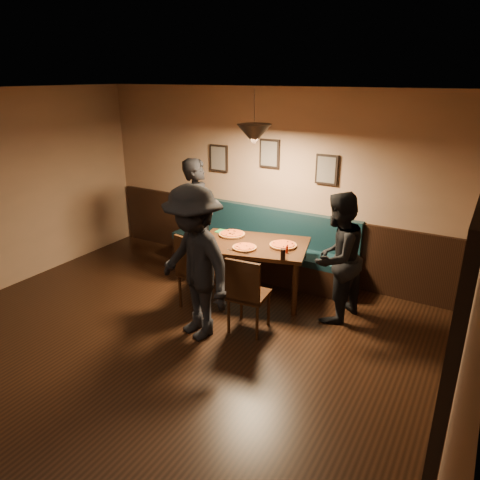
{
  "coord_description": "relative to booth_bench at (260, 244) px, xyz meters",
  "views": [
    {
      "loc": [
        2.99,
        -2.52,
        2.96
      ],
      "look_at": [
        0.26,
        2.15,
        0.95
      ],
      "focal_mm": 33.48,
      "sensor_mm": 36.0,
      "label": 1
    }
  ],
  "objects": [
    {
      "name": "napkin_a",
      "position": [
        -0.37,
        -0.5,
        0.29
      ],
      "size": [
        0.17,
        0.17,
        0.01
      ],
      "primitive_type": "cube",
      "rotation": [
        0.0,
        0.0,
        0.04
      ],
      "color": "#1F7733",
      "rests_on": "dining_table"
    },
    {
      "name": "pizza_b",
      "position": [
        0.26,
        -0.93,
        0.31
      ],
      "size": [
        0.42,
        0.42,
        0.04
      ],
      "primitive_type": "cylinder",
      "rotation": [
        0.0,
        0.0,
        -0.39
      ],
      "color": "orange",
      "rests_on": "dining_table"
    },
    {
      "name": "window_frame",
      "position": [
        2.96,
        -2.7,
        1.0
      ],
      "size": [
        0.06,
        2.56,
        1.86
      ],
      "primitive_type": "cube",
      "color": "black",
      "rests_on": "wall_right"
    },
    {
      "name": "chair_near_right",
      "position": [
        0.65,
        -1.51,
        -0.01
      ],
      "size": [
        0.47,
        0.47,
        0.98
      ],
      "primitive_type": null,
      "rotation": [
        0.0,
        0.0,
        0.1
      ],
      "color": "black",
      "rests_on": "floor"
    },
    {
      "name": "window_glass",
      "position": [
        2.93,
        -2.7,
        1.0
      ],
      "size": [
        0.0,
        2.4,
        2.4
      ],
      "primitive_type": "plane",
      "rotation": [
        1.57,
        0.0,
        -1.57
      ],
      "color": "black",
      "rests_on": "wall_right"
    },
    {
      "name": "picture_left",
      "position": [
        -0.9,
        0.27,
        1.2
      ],
      "size": [
        0.32,
        0.04,
        0.42
      ],
      "primitive_type": "cube",
      "color": "black",
      "rests_on": "wall_back"
    },
    {
      "name": "booth_bench",
      "position": [
        0.0,
        0.0,
        0.0
      ],
      "size": [
        3.0,
        0.6,
        1.0
      ],
      "primitive_type": null,
      "color": "#0F232D",
      "rests_on": "ground"
    },
    {
      "name": "pizza_a",
      "position": [
        -0.15,
        -0.57,
        0.31
      ],
      "size": [
        0.49,
        0.49,
        0.04
      ],
      "primitive_type": "cylinder",
      "rotation": [
        0.0,
        0.0,
        -0.41
      ],
      "color": "gold",
      "rests_on": "dining_table"
    },
    {
      "name": "ceiling",
      "position": [
        0.0,
        -3.2,
        2.3
      ],
      "size": [
        7.0,
        7.0,
        0.0
      ],
      "primitive_type": "plane",
      "rotation": [
        3.14,
        0.0,
        0.0
      ],
      "color": "silver",
      "rests_on": "ground"
    },
    {
      "name": "picture_right",
      "position": [
        0.9,
        0.27,
        1.2
      ],
      "size": [
        0.32,
        0.04,
        0.42
      ],
      "primitive_type": "cube",
      "color": "black",
      "rests_on": "wall_back"
    },
    {
      "name": "dining_table",
      "position": [
        0.26,
        -0.7,
        -0.11
      ],
      "size": [
        1.66,
        1.29,
        0.79
      ],
      "primitive_type": "cube",
      "rotation": [
        0.0,
        0.0,
        0.26
      ],
      "color": "#321C0D",
      "rests_on": "floor"
    },
    {
      "name": "chair_near_left",
      "position": [
        -0.18,
        -1.33,
        0.02
      ],
      "size": [
        0.53,
        0.53,
        1.04
      ],
      "primitive_type": null,
      "rotation": [
        0.0,
        0.0,
        -0.16
      ],
      "color": "black",
      "rests_on": "floor"
    },
    {
      "name": "wall_back",
      "position": [
        0.0,
        0.3,
        0.9
      ],
      "size": [
        6.0,
        0.0,
        6.0
      ],
      "primitive_type": "plane",
      "rotation": [
        1.57,
        0.0,
        0.0
      ],
      "color": "#8C704F",
      "rests_on": "ground"
    },
    {
      "name": "cutlery_set",
      "position": [
        0.25,
        -1.08,
        0.29
      ],
      "size": [
        0.2,
        0.02,
        0.0
      ],
      "primitive_type": "cube",
      "rotation": [
        0.0,
        0.0,
        1.6
      ],
      "color": "silver",
      "rests_on": "dining_table"
    },
    {
      "name": "wainscot",
      "position": [
        0.0,
        0.27,
        0.0
      ],
      "size": [
        5.88,
        0.06,
        1.0
      ],
      "primitive_type": "cube",
      "color": "black",
      "rests_on": "ground"
    },
    {
      "name": "picture_center",
      "position": [
        0.0,
        0.27,
        1.35
      ],
      "size": [
        0.32,
        0.04,
        0.42
      ],
      "primitive_type": "cube",
      "color": "black",
      "rests_on": "wall_back"
    },
    {
      "name": "tabasco_bottle",
      "position": [
        0.81,
        -0.79,
        0.35
      ],
      "size": [
        0.03,
        0.03,
        0.12
      ],
      "primitive_type": "cylinder",
      "rotation": [
        0.0,
        0.0,
        0.12
      ],
      "color": "#8F0B04",
      "rests_on": "dining_table"
    },
    {
      "name": "soda_glass",
      "position": [
        0.85,
        -1.0,
        0.36
      ],
      "size": [
        0.07,
        0.07,
        0.14
      ],
      "primitive_type": "cylinder",
      "rotation": [
        0.0,
        0.0,
        -0.05
      ],
      "color": "black",
      "rests_on": "dining_table"
    },
    {
      "name": "diner_left",
      "position": [
        -0.72,
        -0.58,
        0.42
      ],
      "size": [
        0.52,
        0.72,
        1.85
      ],
      "primitive_type": "imported",
      "rotation": [
        0.0,
        0.0,
        1.7
      ],
      "color": "black",
      "rests_on": "floor"
    },
    {
      "name": "pizza_c",
      "position": [
        0.67,
        -0.6,
        0.31
      ],
      "size": [
        0.47,
        0.47,
        0.04
      ],
      "primitive_type": "cylinder",
      "rotation": [
        0.0,
        0.0,
        0.35
      ],
      "color": "#D76028",
      "rests_on": "dining_table"
    },
    {
      "name": "diner_right",
      "position": [
        1.45,
        -0.72,
        0.33
      ],
      "size": [
        0.8,
        0.93,
        1.66
      ],
      "primitive_type": "imported",
      "rotation": [
        0.0,
        0.0,
        -1.8
      ],
      "color": "black",
      "rests_on": "floor"
    },
    {
      "name": "floor",
      "position": [
        0.0,
        -3.2,
        -0.5
      ],
      "size": [
        7.0,
        7.0,
        0.0
      ],
      "primitive_type": "plane",
      "color": "black",
      "rests_on": "ground"
    },
    {
      "name": "napkin_b",
      "position": [
        -0.31,
        -0.94,
        0.29
      ],
      "size": [
        0.16,
        0.16,
        0.01
      ],
      "primitive_type": "cube",
      "rotation": [
        0.0,
        0.0,
        -0.11
      ],
      "color": "#1F753C",
      "rests_on": "dining_table"
    },
    {
      "name": "diner_front",
      "position": [
        0.16,
        -1.92,
        0.42
      ],
      "size": [
        1.36,
        1.06,
        1.85
      ],
      "primitive_type": "imported",
      "rotation": [
        0.0,
        0.0,
        -0.36
      ],
      "color": "black",
      "rests_on": "floor"
    },
    {
      "name": "pendant_lamp",
      "position": [
        0.26,
        -0.7,
        1.75
      ],
      "size": [
        0.44,
        0.44,
        0.25
      ],
      "primitive_type": "cone",
      "rotation": [
        3.14,
        0.0,
        0.0
      ],
      "color": "black",
      "rests_on": "ceiling"
    },
    {
      "name": "wall_right",
      "position": [
        3.0,
        -3.2,
        0.9
      ],
      "size": [
        0.0,
        7.0,
        7.0
      ],
      "primitive_type": "plane",
      "rotation": [
        1.57,
        0.0,
        -1.57
      ],
      "color": "#8C704F",
      "rests_on": "ground"
    }
  ]
}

